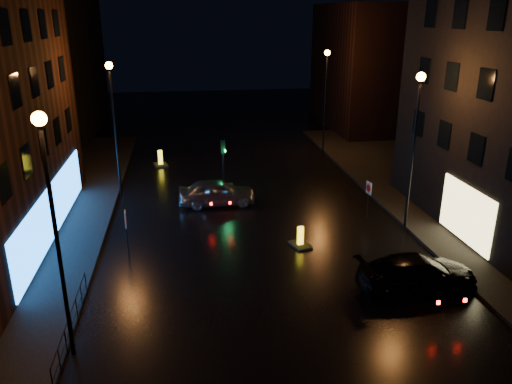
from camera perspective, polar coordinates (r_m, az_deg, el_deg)
ground at (r=20.61m, az=3.27°, el=-12.62°), size 120.00×120.00×0.00m
pavement_right at (r=32.56m, az=25.09°, el=-1.88°), size 12.00×44.00×0.15m
building_far_left at (r=53.61m, az=-22.48°, el=13.96°), size 8.00×16.00×14.00m
building_far_right at (r=52.72m, az=12.64°, el=13.77°), size 8.00×14.00×12.00m
street_lamp_lnear at (r=16.49m, az=-22.34°, el=-1.12°), size 0.44×0.44×8.37m
street_lamp_lfar at (r=31.76m, az=-16.02°, el=9.06°), size 0.44×0.44×8.37m
street_lamp_rnear at (r=26.32m, az=17.74°, el=6.81°), size 0.44×0.44×8.37m
street_lamp_rfar at (r=41.06m, az=7.98°, el=11.87°), size 0.44×0.44×8.37m
traffic_signal at (r=32.85m, az=-3.71°, el=0.99°), size 1.40×2.40×3.45m
guard_railing at (r=19.50m, az=-20.41°, el=-13.46°), size 0.05×6.04×1.00m
silver_hatchback at (r=30.38m, az=-4.49°, el=-0.04°), size 4.64×1.89×1.58m
dark_sedan at (r=22.27m, az=17.95°, el=-8.79°), size 5.28×2.45×1.49m
bollard_near at (r=25.24m, az=5.07°, el=-5.68°), size 1.10×1.37×1.04m
bollard_far at (r=39.09m, az=-10.85°, el=3.37°), size 1.21×1.55×1.20m
road_sign_left at (r=24.32m, az=-14.66°, el=-3.45°), size 0.11×0.56×2.29m
road_sign_right at (r=28.79m, az=12.74°, el=0.11°), size 0.14×0.52×2.14m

